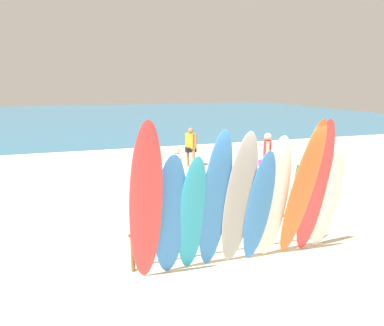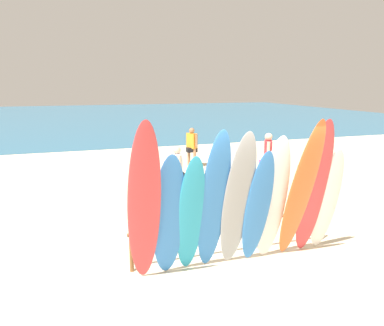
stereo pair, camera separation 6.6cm
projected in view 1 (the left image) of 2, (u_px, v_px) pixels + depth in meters
name	position (u px, v px, depth m)	size (l,w,h in m)	color
ground	(125.00, 143.00, 19.75)	(60.00, 60.00, 0.00)	beige
ocean_water	(98.00, 116.00, 36.64)	(60.00, 40.00, 0.02)	teal
surfboard_rack	(234.00, 227.00, 6.67)	(3.90, 0.07, 0.70)	brown
surfboard_red_0	(146.00, 207.00, 5.38)	(0.50, 0.08, 2.81)	#D13D42
surfboard_blue_1	(170.00, 217.00, 5.75)	(0.54, 0.07, 2.19)	#337AD1
surfboard_teal_2	(192.00, 216.00, 5.87)	(0.46, 0.08, 2.16)	#289EC6
surfboard_blue_3	(215.00, 203.00, 5.90)	(0.50, 0.07, 2.57)	#337AD1
surfboard_grey_4	(239.00, 201.00, 6.03)	(0.53, 0.07, 2.53)	#999EA3
surfboard_blue_5	(259.00, 208.00, 6.20)	(0.48, 0.06, 2.19)	#337AD1
surfboard_white_6	(274.00, 199.00, 6.32)	(0.54, 0.06, 2.39)	white
surfboard_orange_7	(302.00, 192.00, 6.29)	(0.50, 0.08, 2.73)	orange
surfboard_red_8	(315.00, 189.00, 6.53)	(0.54, 0.08, 2.64)	#D13D42
surfboard_white_9	(327.00, 200.00, 6.77)	(0.50, 0.07, 2.08)	white
beachgoer_by_water	(191.00, 145.00, 13.86)	(0.40, 0.52, 1.53)	#9E704C
beachgoer_near_rack	(177.00, 169.00, 9.91)	(0.39, 0.57, 1.50)	beige
beachgoer_photographing	(267.00, 156.00, 11.13)	(0.44, 0.58, 1.70)	beige
beach_chair_red	(305.00, 177.00, 10.82)	(0.76, 0.88, 0.79)	#B7B7BC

